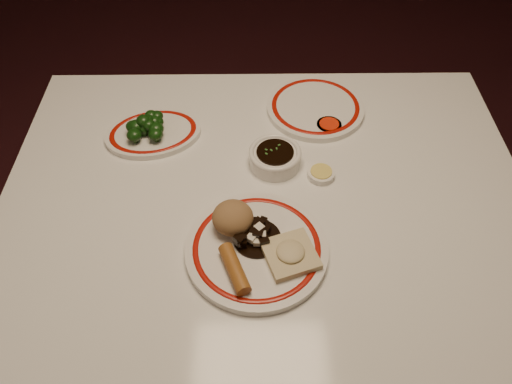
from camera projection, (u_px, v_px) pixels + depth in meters
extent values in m
plane|color=black|center=(262.00, 337.00, 1.70)|extent=(7.00, 7.00, 0.00)
cube|color=white|center=(265.00, 197.00, 1.15)|extent=(1.20, 0.90, 0.04)
cylinder|color=black|center=(102.00, 183.00, 1.68)|extent=(0.06, 0.06, 0.71)
cylinder|color=black|center=(420.00, 181.00, 1.69)|extent=(0.06, 0.06, 0.71)
cylinder|color=white|center=(257.00, 249.00, 1.02)|extent=(0.38, 0.38, 0.02)
torus|color=#9C1208|center=(257.00, 247.00, 1.01)|extent=(0.33, 0.33, 0.00)
ellipsoid|color=#956D46|center=(233.00, 218.00, 1.02)|extent=(0.09, 0.09, 0.06)
cylinder|color=#9D6026|center=(235.00, 269.00, 0.96)|extent=(0.07, 0.11, 0.03)
cube|color=#C9BB8E|center=(290.00, 255.00, 0.99)|extent=(0.12, 0.12, 0.02)
ellipsoid|color=#C9BB8E|center=(291.00, 251.00, 0.98)|extent=(0.06, 0.06, 0.02)
cylinder|color=black|center=(257.00, 238.00, 1.02)|extent=(0.10, 0.10, 0.00)
cube|color=black|center=(265.00, 230.00, 1.03)|extent=(0.03, 0.03, 0.02)
cube|color=black|center=(255.00, 232.00, 1.02)|extent=(0.02, 0.02, 0.02)
cube|color=black|center=(258.00, 233.00, 1.02)|extent=(0.02, 0.02, 0.02)
cube|color=black|center=(263.00, 225.00, 1.04)|extent=(0.02, 0.02, 0.02)
cube|color=black|center=(255.00, 222.00, 1.04)|extent=(0.02, 0.02, 0.02)
cube|color=black|center=(253.00, 232.00, 1.02)|extent=(0.03, 0.03, 0.02)
cube|color=black|center=(260.00, 230.00, 1.02)|extent=(0.03, 0.03, 0.02)
cube|color=black|center=(263.00, 221.00, 1.04)|extent=(0.02, 0.02, 0.01)
cube|color=black|center=(240.00, 227.00, 1.03)|extent=(0.02, 0.02, 0.02)
cube|color=black|center=(245.00, 236.00, 1.02)|extent=(0.02, 0.02, 0.02)
cube|color=black|center=(258.00, 225.00, 1.03)|extent=(0.03, 0.03, 0.02)
cube|color=black|center=(240.00, 239.00, 1.00)|extent=(0.03, 0.03, 0.02)
cube|color=black|center=(244.00, 235.00, 1.02)|extent=(0.03, 0.03, 0.02)
cube|color=black|center=(264.00, 241.00, 1.00)|extent=(0.03, 0.03, 0.02)
cube|color=black|center=(256.00, 235.00, 1.01)|extent=(0.02, 0.02, 0.02)
cube|color=black|center=(242.00, 242.00, 1.00)|extent=(0.02, 0.02, 0.02)
cube|color=black|center=(258.00, 234.00, 1.01)|extent=(0.03, 0.03, 0.02)
cube|color=black|center=(253.00, 229.00, 1.02)|extent=(0.02, 0.02, 0.02)
cube|color=black|center=(242.00, 227.00, 1.02)|extent=(0.03, 0.03, 0.02)
cube|color=beige|center=(255.00, 239.00, 1.01)|extent=(0.02, 0.02, 0.01)
cube|color=beige|center=(262.00, 235.00, 1.01)|extent=(0.02, 0.02, 0.01)
cube|color=beige|center=(258.00, 242.00, 1.00)|extent=(0.02, 0.02, 0.01)
cube|color=beige|center=(259.00, 228.00, 1.01)|extent=(0.02, 0.02, 0.01)
cube|color=beige|center=(251.00, 238.00, 1.00)|extent=(0.02, 0.02, 0.01)
torus|color=#9C1208|center=(153.00, 131.00, 1.25)|extent=(0.25, 0.25, 0.00)
cylinder|color=#23471C|center=(145.00, 133.00, 1.23)|extent=(0.01, 0.01, 0.01)
ellipsoid|color=#11360D|center=(144.00, 129.00, 1.22)|extent=(0.03, 0.03, 0.02)
cylinder|color=#23471C|center=(151.00, 131.00, 1.24)|extent=(0.01, 0.01, 0.01)
ellipsoid|color=#11360D|center=(151.00, 127.00, 1.23)|extent=(0.03, 0.03, 0.02)
cylinder|color=#23471C|center=(152.00, 130.00, 1.24)|extent=(0.01, 0.01, 0.01)
ellipsoid|color=#11360D|center=(151.00, 125.00, 1.23)|extent=(0.03, 0.03, 0.02)
cylinder|color=#23471C|center=(155.00, 127.00, 1.25)|extent=(0.01, 0.01, 0.02)
ellipsoid|color=#11360D|center=(154.00, 121.00, 1.23)|extent=(0.03, 0.03, 0.03)
cylinder|color=#23471C|center=(159.00, 127.00, 1.25)|extent=(0.01, 0.01, 0.01)
ellipsoid|color=#11360D|center=(158.00, 122.00, 1.24)|extent=(0.03, 0.03, 0.02)
cylinder|color=#23471C|center=(134.00, 133.00, 1.23)|extent=(0.01, 0.01, 0.02)
ellipsoid|color=#11360D|center=(133.00, 128.00, 1.22)|extent=(0.03, 0.03, 0.02)
cylinder|color=#23471C|center=(142.00, 132.00, 1.23)|extent=(0.01, 0.01, 0.02)
ellipsoid|color=#11360D|center=(141.00, 128.00, 1.22)|extent=(0.03, 0.03, 0.02)
cylinder|color=#23471C|center=(157.00, 130.00, 1.24)|extent=(0.01, 0.01, 0.01)
ellipsoid|color=#11360D|center=(156.00, 125.00, 1.23)|extent=(0.03, 0.03, 0.03)
cylinder|color=#23471C|center=(137.00, 132.00, 1.23)|extent=(0.01, 0.01, 0.02)
ellipsoid|color=#11360D|center=(136.00, 126.00, 1.22)|extent=(0.04, 0.04, 0.03)
cylinder|color=#23471C|center=(135.00, 140.00, 1.22)|extent=(0.01, 0.01, 0.01)
ellipsoid|color=#11360D|center=(134.00, 135.00, 1.20)|extent=(0.04, 0.04, 0.03)
cylinder|color=#23471C|center=(157.00, 139.00, 1.22)|extent=(0.01, 0.01, 0.01)
ellipsoid|color=#11360D|center=(156.00, 134.00, 1.21)|extent=(0.04, 0.04, 0.03)
cylinder|color=#23471C|center=(134.00, 132.00, 1.23)|extent=(0.01, 0.01, 0.01)
ellipsoid|color=#11360D|center=(133.00, 126.00, 1.22)|extent=(0.03, 0.03, 0.03)
cylinder|color=#23471C|center=(157.00, 134.00, 1.23)|extent=(0.01, 0.01, 0.01)
ellipsoid|color=#11360D|center=(156.00, 129.00, 1.22)|extent=(0.04, 0.04, 0.03)
ellipsoid|color=#11360D|center=(143.00, 121.00, 1.21)|extent=(0.04, 0.04, 0.03)
ellipsoid|color=#11360D|center=(148.00, 120.00, 1.22)|extent=(0.03, 0.03, 0.02)
ellipsoid|color=#11360D|center=(157.00, 116.00, 1.24)|extent=(0.03, 0.03, 0.03)
ellipsoid|color=#11360D|center=(148.00, 120.00, 1.23)|extent=(0.03, 0.03, 0.03)
ellipsoid|color=#11360D|center=(151.00, 115.00, 1.24)|extent=(0.03, 0.03, 0.02)
ellipsoid|color=#11360D|center=(148.00, 125.00, 1.21)|extent=(0.03, 0.03, 0.03)
cylinder|color=white|center=(275.00, 158.00, 1.18)|extent=(0.12, 0.12, 0.04)
cylinder|color=black|center=(275.00, 152.00, 1.16)|extent=(0.09, 0.09, 0.00)
cylinder|color=white|center=(329.00, 127.00, 1.27)|extent=(0.06, 0.06, 0.02)
cylinder|color=red|center=(329.00, 124.00, 1.26)|extent=(0.05, 0.05, 0.00)
cylinder|color=white|center=(321.00, 174.00, 1.16)|extent=(0.06, 0.06, 0.02)
cylinder|color=#DFCA5C|center=(321.00, 171.00, 1.15)|extent=(0.05, 0.05, 0.00)
cylinder|color=white|center=(315.00, 108.00, 1.32)|extent=(0.33, 0.33, 0.02)
torus|color=#9C1208|center=(316.00, 105.00, 1.31)|extent=(0.29, 0.29, 0.00)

